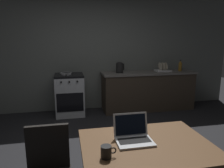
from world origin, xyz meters
TOP-DOWN VIEW (x-y plane):
  - ground_plane at (0.00, 0.00)m, footprint 12.00×12.00m
  - back_wall at (0.30, 2.39)m, footprint 6.40×0.10m
  - kitchen_counter at (1.31, 2.04)m, footprint 2.16×0.64m
  - stove_oven at (-0.49, 2.03)m, footprint 0.60×0.62m
  - dining_table at (0.13, -0.97)m, footprint 1.13×0.84m
  - laptop at (0.03, -0.89)m, footprint 0.32×0.28m
  - electric_kettle at (0.63, 2.04)m, footprint 0.19×0.17m
  - bottle at (2.08, 1.99)m, footprint 0.08×0.08m
  - frying_pan at (-0.55, 2.01)m, footprint 0.24×0.41m
  - coffee_mug at (-0.25, -1.12)m, footprint 0.12×0.08m
  - dish_rack at (1.67, 2.04)m, footprint 0.34×0.26m

SIDE VIEW (x-z plane):
  - ground_plane at x=0.00m, z-range 0.00..0.00m
  - stove_oven at x=-0.49m, z-range 0.00..0.89m
  - kitchen_counter at x=1.31m, z-range 0.00..0.89m
  - dining_table at x=0.13m, z-range 0.29..1.04m
  - laptop at x=0.03m, z-range 0.68..0.90m
  - coffee_mug at x=-0.25m, z-range 0.75..0.84m
  - frying_pan at x=-0.55m, z-range 0.89..0.93m
  - dish_rack at x=1.67m, z-range 0.83..1.04m
  - electric_kettle at x=0.63m, z-range 0.88..1.12m
  - bottle at x=2.08m, z-range 0.88..1.14m
  - back_wall at x=0.30m, z-range 0.00..2.63m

